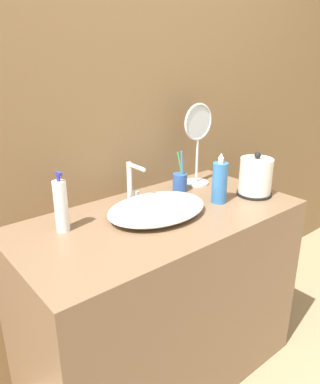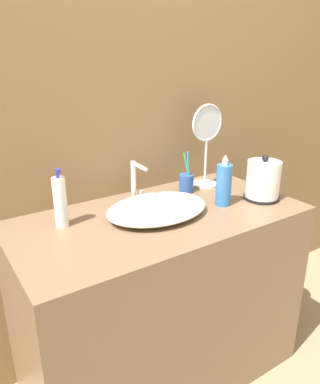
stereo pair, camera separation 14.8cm
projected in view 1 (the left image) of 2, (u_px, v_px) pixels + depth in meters
wall_back at (112, 86)px, 1.58m from camera, size 6.00×0.04×2.60m
vanity_counter at (161, 298)px, 1.67m from camera, size 1.20×0.60×0.82m
sink_basin at (157, 208)px, 1.51m from camera, size 0.43×0.32×0.06m
faucet at (132, 181)px, 1.62m from camera, size 0.06×0.12×0.18m
electric_kettle at (255, 178)px, 1.70m from camera, size 0.16×0.16×0.20m
toothbrush_cup at (180, 182)px, 1.77m from camera, size 0.07×0.07×0.20m
lotion_bottle at (61, 206)px, 1.36m from camera, size 0.05×0.05×0.23m
shampoo_bottle at (220, 182)px, 1.62m from camera, size 0.07×0.07×0.22m
vanity_mirror at (198, 139)px, 1.80m from camera, size 0.18×0.12×0.40m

